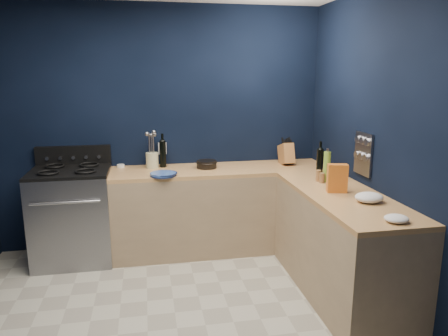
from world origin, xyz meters
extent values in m
cube|color=#B0AC99|center=(0.00, 0.00, -0.01)|extent=(3.50, 3.50, 0.02)
cube|color=black|center=(0.00, 1.76, 1.30)|extent=(3.50, 0.02, 2.60)
cube|color=black|center=(1.76, 0.00, 1.30)|extent=(0.02, 3.50, 2.60)
cube|color=black|center=(0.00, -1.76, 1.30)|extent=(3.50, 0.02, 2.60)
cube|color=tan|center=(0.60, 1.44, 0.43)|extent=(2.30, 0.63, 0.86)
cube|color=#9A6635|center=(0.60, 1.44, 0.88)|extent=(2.30, 0.63, 0.04)
cube|color=tan|center=(1.44, 0.29, 0.43)|extent=(0.63, 1.67, 0.86)
cube|color=#9A6635|center=(1.44, 0.29, 0.88)|extent=(0.63, 1.67, 0.04)
cube|color=gray|center=(-0.93, 1.42, 0.46)|extent=(0.76, 0.66, 0.92)
cube|color=black|center=(-0.93, 1.10, 0.45)|extent=(0.59, 0.02, 0.42)
cube|color=black|center=(-0.93, 1.42, 0.94)|extent=(0.76, 0.66, 0.03)
cube|color=black|center=(-0.93, 1.72, 1.04)|extent=(0.76, 0.06, 0.20)
cube|color=gray|center=(1.74, 0.55, 1.18)|extent=(0.02, 0.28, 0.38)
cube|color=white|center=(0.00, 1.74, 1.08)|extent=(0.09, 0.02, 0.13)
cylinder|color=navy|center=(-0.02, 1.20, 0.92)|extent=(0.30, 0.30, 0.03)
cylinder|color=white|center=(-0.45, 1.67, 0.92)|extent=(0.09, 0.09, 0.03)
cylinder|color=beige|center=(-0.12, 1.59, 0.98)|extent=(0.14, 0.14, 0.16)
cylinder|color=black|center=(0.00, 1.61, 1.04)|extent=(0.09, 0.09, 0.28)
cylinder|color=black|center=(0.45, 1.47, 0.94)|extent=(0.23, 0.23, 0.08)
cube|color=#9A6331|center=(1.35, 1.51, 1.01)|extent=(0.13, 0.26, 0.27)
cylinder|color=black|center=(1.49, 0.92, 1.03)|extent=(0.08, 0.08, 0.26)
cylinder|color=#82AE39|center=(1.46, 0.70, 1.04)|extent=(0.08, 0.08, 0.28)
cylinder|color=olive|center=(1.39, 0.72, 0.95)|extent=(0.06, 0.06, 0.11)
cylinder|color=olive|center=(1.40, 0.66, 0.95)|extent=(0.06, 0.06, 0.09)
cube|color=#C23B0F|center=(1.40, 0.35, 1.02)|extent=(0.18, 0.11, 0.24)
ellipsoid|color=white|center=(1.52, 0.03, 0.94)|extent=(0.28, 0.26, 0.08)
ellipsoid|color=white|center=(1.47, -0.42, 0.93)|extent=(0.21, 0.20, 0.05)
camera|label=1|loc=(-0.17, -2.86, 1.88)|focal=33.77mm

